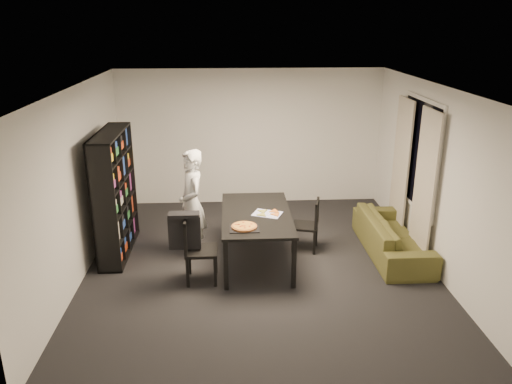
{
  "coord_description": "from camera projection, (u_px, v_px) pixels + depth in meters",
  "views": [
    {
      "loc": [
        -0.42,
        -6.62,
        3.45
      ],
      "look_at": [
        -0.03,
        0.28,
        1.05
      ],
      "focal_mm": 35.0,
      "sensor_mm": 36.0,
      "label": 1
    }
  ],
  "objects": [
    {
      "name": "draped_jacket",
      "position": [
        184.0,
        229.0,
        6.71
      ],
      "size": [
        0.43,
        0.18,
        0.52
      ],
      "rotation": [
        0.0,
        0.0,
        1.58
      ],
      "color": "black",
      "rests_on": "chair_left"
    },
    {
      "name": "sofa",
      "position": [
        392.0,
        236.0,
        7.69
      ],
      "size": [
        0.77,
        1.96,
        0.57
      ],
      "primitive_type": "imported",
      "rotation": [
        0.0,
        0.0,
        1.57
      ],
      "color": "#42431A",
      "rests_on": "room"
    },
    {
      "name": "chair_left",
      "position": [
        195.0,
        245.0,
        6.79
      ],
      "size": [
        0.44,
        0.44,
        0.93
      ],
      "rotation": [
        0.0,
        0.0,
        1.58
      ],
      "color": "black",
      "rests_on": "room"
    },
    {
      "name": "pepperoni_pizza",
      "position": [
        244.0,
        226.0,
        6.78
      ],
      "size": [
        0.35,
        0.35,
        0.03
      ],
      "rotation": [
        0.0,
        0.0,
        0.01
      ],
      "color": "brown",
      "rests_on": "dining_table"
    },
    {
      "name": "baking_tray",
      "position": [
        244.0,
        228.0,
        6.77
      ],
      "size": [
        0.4,
        0.32,
        0.01
      ],
      "primitive_type": "cube",
      "rotation": [
        0.0,
        0.0,
        0.0
      ],
      "color": "black",
      "rests_on": "dining_table"
    },
    {
      "name": "window_frame",
      "position": [
        419.0,
        154.0,
        7.6
      ],
      "size": [
        0.03,
        1.52,
        1.72
      ],
      "primitive_type": "cube",
      "color": "white",
      "rests_on": "room"
    },
    {
      "name": "window_pane",
      "position": [
        420.0,
        154.0,
        7.6
      ],
      "size": [
        0.02,
        1.4,
        1.6
      ],
      "primitive_type": "cube",
      "color": "black",
      "rests_on": "room"
    },
    {
      "name": "person",
      "position": [
        192.0,
        204.0,
        7.47
      ],
      "size": [
        0.57,
        0.7,
        1.66
      ],
      "primitive_type": "imported",
      "rotation": [
        0.0,
        0.0,
        -1.24
      ],
      "color": "white",
      "rests_on": "room"
    },
    {
      "name": "chair_right",
      "position": [
        310.0,
        222.0,
        7.74
      ],
      "size": [
        0.47,
        0.47,
        0.83
      ],
      "rotation": [
        0.0,
        0.0,
        -1.83
      ],
      "color": "black",
      "rests_on": "room"
    },
    {
      "name": "curtain_left",
      "position": [
        424.0,
        187.0,
        7.22
      ],
      "size": [
        0.03,
        0.7,
        2.25
      ],
      "primitive_type": "cube",
      "color": "#BEB6A2",
      "rests_on": "room"
    },
    {
      "name": "kitchen_towel",
      "position": [
        267.0,
        214.0,
        7.28
      ],
      "size": [
        0.49,
        0.43,
        0.01
      ],
      "primitive_type": "cube",
      "rotation": [
        0.0,
        0.0,
        -0.4
      ],
      "color": "white",
      "rests_on": "dining_table"
    },
    {
      "name": "dining_table",
      "position": [
        256.0,
        217.0,
        7.33
      ],
      "size": [
        1.01,
        1.81,
        0.76
      ],
      "color": "black",
      "rests_on": "room"
    },
    {
      "name": "curtain_right",
      "position": [
        401.0,
        167.0,
        8.2
      ],
      "size": [
        0.03,
        0.7,
        2.25
      ],
      "primitive_type": "cube",
      "color": "#BEB6A2",
      "rests_on": "room"
    },
    {
      "name": "room",
      "position": [
        260.0,
        182.0,
        6.97
      ],
      "size": [
        5.01,
        5.51,
        2.61
      ],
      "color": "black",
      "rests_on": "ground"
    },
    {
      "name": "pizza_slices",
      "position": [
        269.0,
        213.0,
        7.29
      ],
      "size": [
        0.38,
        0.33,
        0.01
      ],
      "primitive_type": null,
      "rotation": [
        0.0,
        0.0,
        0.05
      ],
      "color": "#CB863F",
      "rests_on": "dining_table"
    },
    {
      "name": "bookshelf",
      "position": [
        115.0,
        194.0,
        7.53
      ],
      "size": [
        0.35,
        1.5,
        1.9
      ],
      "primitive_type": "cube",
      "color": "black",
      "rests_on": "room"
    }
  ]
}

